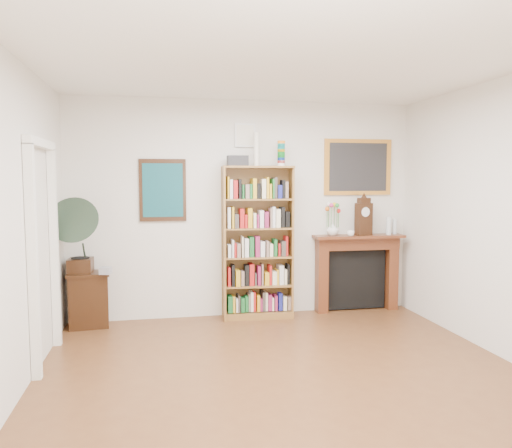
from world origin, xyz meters
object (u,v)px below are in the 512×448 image
Objects in this scene: fireplace at (356,266)px; mantel_clock at (364,217)px; cd_stack at (106,271)px; bottle_left at (389,226)px; teacup at (351,233)px; bookshelf at (258,234)px; gramophone at (77,231)px; flower_vase at (333,229)px; side_cabinet at (89,300)px; bottle_right at (395,227)px.

mantel_clock reaches higher than fireplace.
cd_stack is 0.50× the size of bottle_left.
mantel_clock is 0.31m from teacup.
bookshelf is at bearing -175.28° from fireplace.
gramophone reaches higher than flower_vase.
bottle_left is at bearing -4.69° from side_cabinet.
bookshelf is 1.24m from teacup.
bottle_right reaches higher than fireplace.
bookshelf is 18.75× the size of cd_stack.
bottle_right reaches higher than flower_vase.
flower_vase is (3.12, 0.08, 0.79)m from side_cabinet.
cd_stack is at bearing -171.04° from bookshelf.
bookshelf is at bearing -179.22° from bottle_left.
flower_vase is at bearing -175.12° from fireplace.
fireplace is 6.18× the size of bottle_right.
gramophone is 3.42m from teacup.
flower_vase is (2.90, 0.23, 0.41)m from cd_stack.
mantel_clock is at bearing 5.12° from bookshelf.
bookshelf is at bearing 177.38° from teacup.
bookshelf reaches higher than bottle_left.
bookshelf is 1.03m from flower_vase.
bottle_left reaches higher than fireplace.
bottle_left is at bearing 2.95° from cd_stack.
bottle_left is 0.12m from bottle_right.
flower_vase is at bearing 162.11° from mantel_clock.
fireplace reaches higher than side_cabinet.
fireplace is at bearing 43.65° from teacup.
fireplace is 1.35× the size of gramophone.
bottle_right is at bearing 3.54° from cd_stack.
side_cabinet is at bearing -179.39° from bottle_left.
fireplace is at bearing 177.99° from bottle_right.
fireplace is 0.52m from teacup.
gramophone is 3.64m from mantel_clock.
gramophone is at bearing -126.23° from side_cabinet.
mantel_clock reaches higher than teacup.
side_cabinet is at bearing 60.47° from gramophone.
gramophone is 4.11m from bottle_right.
cd_stack is 3.83m from bottle_right.
fireplace is at bearing -3.57° from side_cabinet.
bottle_right is at bearing -4.07° from side_cabinet.
flower_vase is 0.90m from bottle_right.
cd_stack is (-1.87, -0.17, -0.38)m from bookshelf.
fireplace is 3.62m from gramophone.
bottle_right is at bearing 4.60° from gramophone.
bottle_right is at bearing -8.53° from mantel_clock.
mantel_clock is (3.63, 0.19, 0.10)m from gramophone.
bookshelf is 1.82m from bottle_left.
gramophone reaches higher than teacup.
teacup is at bearing -5.98° from side_cabinet.
bookshelf reaches higher than teacup.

